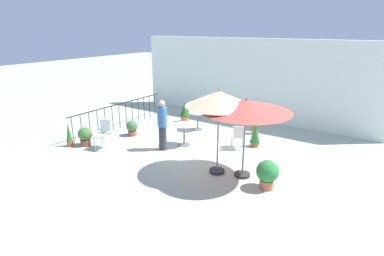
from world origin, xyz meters
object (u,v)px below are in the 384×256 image
(patio_chair_1, at_px, (104,132))
(potted_plant_4, at_px, (85,136))
(patio_umbrella_1, at_px, (246,106))
(standing_person, at_px, (162,125))
(potted_plant_6, at_px, (255,127))
(potted_plant_5, at_px, (185,111))
(potted_plant_3, at_px, (69,135))
(potted_plant_0, at_px, (255,135))
(cafe_table_1, at_px, (198,118))
(cafe_table_0, at_px, (184,131))
(potted_plant_1, at_px, (267,173))
(patio_chair_0, at_px, (239,135))
(patio_umbrella_0, at_px, (219,99))
(potted_plant_2, at_px, (132,128))

(patio_chair_1, xyz_separation_m, potted_plant_4, (-0.73, -0.23, -0.20))
(patio_umbrella_1, xyz_separation_m, standing_person, (-3.08, 0.27, -1.12))
(potted_plant_6, bearing_deg, standing_person, -120.81)
(patio_umbrella_1, bearing_deg, potted_plant_5, 142.64)
(patio_chair_1, bearing_deg, potted_plant_3, -152.69)
(patio_umbrella_1, bearing_deg, patio_chair_1, -171.30)
(potted_plant_0, relative_size, potted_plant_6, 1.61)
(cafe_table_1, distance_m, standing_person, 2.46)
(cafe_table_1, xyz_separation_m, potted_plant_3, (-2.72, -4.02, -0.10))
(patio_umbrella_1, height_order, cafe_table_0, patio_umbrella_1)
(cafe_table_1, distance_m, potted_plant_1, 5.03)
(patio_umbrella_1, distance_m, cafe_table_1, 4.48)
(cafe_table_0, distance_m, potted_plant_0, 2.47)
(patio_chair_0, height_order, potted_plant_6, patio_chair_0)
(patio_umbrella_0, relative_size, patio_umbrella_1, 1.02)
(patio_chair_1, height_order, potted_plant_1, patio_chair_1)
(potted_plant_1, xyz_separation_m, potted_plant_6, (-1.93, 3.83, -0.17))
(patio_chair_1, distance_m, potted_plant_2, 1.46)
(patio_umbrella_0, relative_size, cafe_table_1, 3.33)
(potted_plant_0, bearing_deg, potted_plant_3, -146.12)
(potted_plant_0, bearing_deg, patio_chair_1, -144.50)
(patio_chair_0, height_order, potted_plant_3, potted_plant_3)
(potted_plant_0, bearing_deg, patio_umbrella_1, -75.20)
(patio_umbrella_1, distance_m, patio_chair_1, 5.10)
(patio_chair_0, bearing_deg, cafe_table_0, -156.53)
(patio_chair_1, height_order, standing_person, standing_person)
(cafe_table_1, height_order, potted_plant_2, cafe_table_1)
(cafe_table_1, xyz_separation_m, potted_plant_4, (-2.32, -3.66, -0.15))
(potted_plant_1, height_order, potted_plant_5, potted_plant_5)
(potted_plant_1, height_order, potted_plant_4, potted_plant_1)
(potted_plant_2, bearing_deg, patio_umbrella_0, -11.87)
(cafe_table_1, distance_m, potted_plant_0, 2.68)
(cafe_table_0, bearing_deg, potted_plant_4, -145.59)
(patio_umbrella_0, height_order, standing_person, patio_umbrella_0)
(cafe_table_0, height_order, cafe_table_1, cafe_table_0)
(cafe_table_1, relative_size, standing_person, 0.43)
(potted_plant_1, bearing_deg, potted_plant_2, 170.39)
(cafe_table_1, height_order, potted_plant_6, cafe_table_1)
(potted_plant_1, xyz_separation_m, potted_plant_2, (-5.77, 0.98, -0.12))
(cafe_table_1, xyz_separation_m, potted_plant_0, (2.65, -0.41, -0.10))
(potted_plant_0, bearing_deg, cafe_table_1, 171.15)
(potted_plant_0, bearing_deg, potted_plant_6, 112.20)
(potted_plant_1, distance_m, potted_plant_2, 5.85)
(patio_chair_0, xyz_separation_m, standing_person, (-2.10, -1.47, 0.38))
(potted_plant_5, bearing_deg, potted_plant_2, -103.91)
(potted_plant_6, distance_m, standing_person, 3.87)
(patio_umbrella_0, xyz_separation_m, patio_chair_1, (-4.13, -0.54, -1.59))
(potted_plant_3, bearing_deg, patio_umbrella_1, 12.53)
(patio_umbrella_0, distance_m, potted_plant_6, 4.21)
(cafe_table_0, distance_m, potted_plant_5, 2.81)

